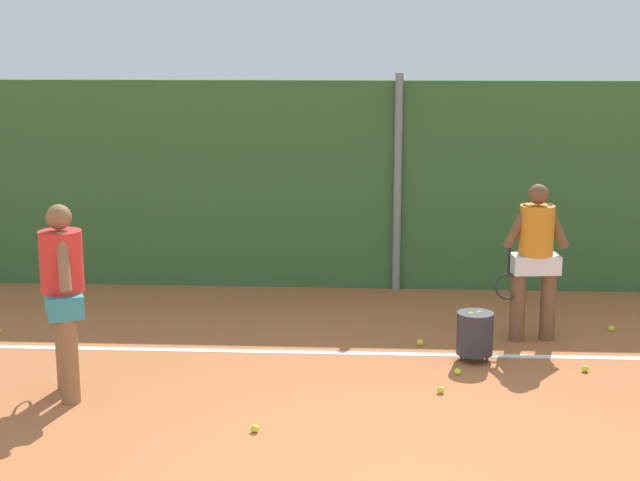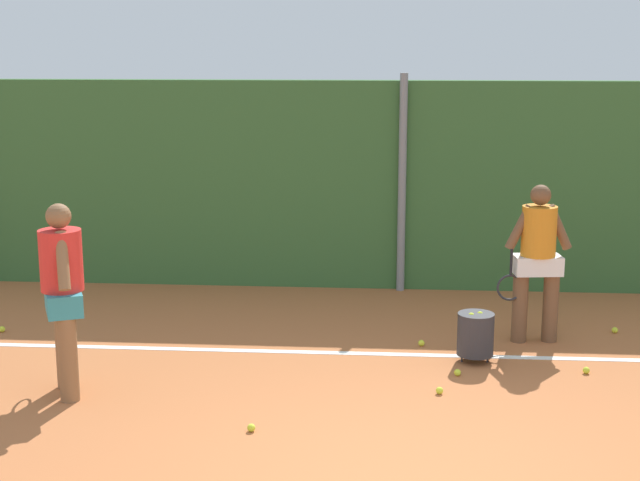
% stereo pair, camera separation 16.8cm
% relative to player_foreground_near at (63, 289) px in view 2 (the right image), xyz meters
% --- Properties ---
extents(ground_plane, '(28.99, 28.99, 0.00)m').
position_rel_player_foreground_near_xyz_m(ground_plane, '(3.01, 0.02, -0.97)').
color(ground_plane, '#B76638').
extents(hedge_fence_backdrop, '(18.84, 0.25, 2.64)m').
position_rel_player_foreground_near_xyz_m(hedge_fence_backdrop, '(3.01, 4.00, 0.35)').
color(hedge_fence_backdrop, '#386633').
rests_on(hedge_fence_backdrop, ground_plane).
extents(fence_post_center, '(0.10, 0.10, 2.74)m').
position_rel_player_foreground_near_xyz_m(fence_post_center, '(3.01, 3.82, 0.40)').
color(fence_post_center, gray).
rests_on(fence_post_center, ground_plane).
extents(court_baseline_paint, '(13.77, 0.10, 0.01)m').
position_rel_player_foreground_near_xyz_m(court_baseline_paint, '(3.01, 1.29, -0.97)').
color(court_baseline_paint, white).
rests_on(court_baseline_paint, ground_plane).
extents(player_foreground_near, '(0.48, 0.73, 1.74)m').
position_rel_player_foreground_near_xyz_m(player_foreground_near, '(0.00, 0.00, 0.00)').
color(player_foreground_near, '#8C603D').
rests_on(player_foreground_near, ground_plane).
extents(player_midcourt, '(0.77, 0.36, 1.67)m').
position_rel_player_foreground_near_xyz_m(player_midcourt, '(4.40, 1.84, -0.04)').
color(player_midcourt, brown).
rests_on(player_midcourt, ground_plane).
extents(ball_hopper, '(0.36, 0.36, 0.51)m').
position_rel_player_foreground_near_xyz_m(ball_hopper, '(3.73, 1.13, -0.68)').
color(ball_hopper, '#2D2D33').
rests_on(ball_hopper, ground_plane).
extents(tennis_ball_0, '(0.07, 0.07, 0.07)m').
position_rel_player_foreground_near_xyz_m(tennis_ball_0, '(4.72, 2.42, -0.94)').
color(tennis_ball_0, '#CCDB33').
rests_on(tennis_ball_0, ground_plane).
extents(tennis_ball_3, '(0.07, 0.07, 0.07)m').
position_rel_player_foreground_near_xyz_m(tennis_ball_3, '(3.53, 0.72, -0.94)').
color(tennis_ball_3, '#CCDB33').
rests_on(tennis_ball_3, ground_plane).
extents(tennis_ball_4, '(0.07, 0.07, 0.07)m').
position_rel_player_foreground_near_xyz_m(tennis_ball_4, '(4.76, 0.87, -0.94)').
color(tennis_ball_4, '#CCDB33').
rests_on(tennis_ball_4, ground_plane).
extents(tennis_ball_5, '(0.07, 0.07, 0.07)m').
position_rel_player_foreground_near_xyz_m(tennis_ball_5, '(-1.34, 1.72, -0.94)').
color(tennis_ball_5, '#CCDB33').
rests_on(tennis_ball_5, ground_plane).
extents(tennis_ball_6, '(0.07, 0.07, 0.07)m').
position_rel_player_foreground_near_xyz_m(tennis_ball_6, '(3.22, 1.58, -0.94)').
color(tennis_ball_6, '#CCDB33').
rests_on(tennis_ball_6, ground_plane).
extents(tennis_ball_7, '(0.07, 0.07, 0.07)m').
position_rel_player_foreground_near_xyz_m(tennis_ball_7, '(5.33, 2.19, -0.94)').
color(tennis_ball_7, '#CCDB33').
rests_on(tennis_ball_7, ground_plane).
extents(tennis_ball_8, '(0.07, 0.07, 0.07)m').
position_rel_player_foreground_near_xyz_m(tennis_ball_8, '(1.77, -0.71, -0.94)').
color(tennis_ball_8, '#CCDB33').
rests_on(tennis_ball_8, ground_plane).
extents(tennis_ball_9, '(0.07, 0.07, 0.07)m').
position_rel_player_foreground_near_xyz_m(tennis_ball_9, '(3.34, 0.24, -0.94)').
color(tennis_ball_9, '#CCDB33').
rests_on(tennis_ball_9, ground_plane).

